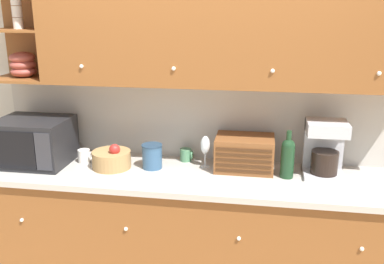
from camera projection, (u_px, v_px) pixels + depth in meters
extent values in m
plane|color=tan|center=(196.00, 262.00, 3.48)|extent=(24.00, 24.00, 0.00)
cube|color=beige|center=(198.00, 105.00, 3.13)|extent=(5.29, 0.06, 2.60)
cube|color=brown|center=(190.00, 234.00, 3.05)|extent=(2.89, 0.64, 0.87)
cube|color=#B7B2A8|center=(189.00, 176.00, 2.90)|extent=(2.91, 0.67, 0.04)
sphere|color=white|center=(22.00, 220.00, 2.85)|extent=(0.03, 0.03, 0.03)
sphere|color=white|center=(126.00, 229.00, 2.74)|extent=(0.03, 0.03, 0.03)
sphere|color=white|center=(239.00, 239.00, 2.63)|extent=(0.03, 0.03, 0.03)
sphere|color=white|center=(362.00, 249.00, 2.52)|extent=(0.03, 0.03, 0.03)
cube|color=#B7B2A8|center=(197.00, 120.00, 3.13)|extent=(2.89, 0.01, 0.58)
cube|color=brown|center=(225.00, 30.00, 2.76)|extent=(2.47, 0.34, 0.73)
cube|color=brown|center=(31.00, 27.00, 3.13)|extent=(0.42, 0.02, 0.73)
cube|color=brown|center=(24.00, 78.00, 3.08)|extent=(0.42, 0.34, 0.02)
cube|color=brown|center=(19.00, 30.00, 2.99)|extent=(0.42, 0.34, 0.02)
sphere|color=white|center=(81.00, 66.00, 2.80)|extent=(0.03, 0.03, 0.03)
sphere|color=white|center=(174.00, 69.00, 2.71)|extent=(0.03, 0.03, 0.03)
sphere|color=white|center=(273.00, 71.00, 2.61)|extent=(0.03, 0.03, 0.03)
sphere|color=white|center=(379.00, 73.00, 2.51)|extent=(0.03, 0.03, 0.03)
ellipsoid|color=#9E473D|center=(24.00, 71.00, 3.07)|extent=(0.18, 0.18, 0.08)
ellipsoid|color=#9E473D|center=(23.00, 64.00, 3.05)|extent=(0.18, 0.18, 0.08)
ellipsoid|color=#9E473D|center=(22.00, 58.00, 3.04)|extent=(0.18, 0.18, 0.08)
cylinder|color=silver|center=(18.00, 23.00, 2.97)|extent=(0.07, 0.07, 0.08)
cylinder|color=silver|center=(17.00, 12.00, 2.95)|extent=(0.07, 0.07, 0.08)
cylinder|color=silver|center=(16.00, 0.00, 2.93)|extent=(0.07, 0.07, 0.08)
cube|color=black|center=(34.00, 141.00, 3.05)|extent=(0.50, 0.41, 0.32)
cube|color=black|center=(11.00, 150.00, 2.86)|extent=(0.35, 0.01, 0.26)
cube|color=#2D2D33|center=(43.00, 152.00, 2.83)|extent=(0.11, 0.01, 0.26)
cylinder|color=silver|center=(84.00, 156.00, 3.09)|extent=(0.09, 0.09, 0.10)
torus|color=silver|center=(91.00, 156.00, 3.08)|extent=(0.01, 0.07, 0.07)
cylinder|color=#A87F4C|center=(112.00, 159.00, 2.99)|extent=(0.27, 0.27, 0.12)
sphere|color=red|center=(115.00, 149.00, 2.94)|extent=(0.08, 0.08, 0.08)
cylinder|color=#33567A|center=(152.00, 157.00, 2.97)|extent=(0.14, 0.14, 0.16)
cylinder|color=navy|center=(152.00, 145.00, 2.95)|extent=(0.14, 0.14, 0.01)
cylinder|color=#4C845B|center=(186.00, 155.00, 3.12)|extent=(0.08, 0.08, 0.09)
torus|color=#4C845B|center=(192.00, 155.00, 3.11)|extent=(0.01, 0.06, 0.06)
cylinder|color=silver|center=(205.00, 166.00, 3.02)|extent=(0.06, 0.06, 0.01)
cylinder|color=silver|center=(205.00, 160.00, 3.00)|extent=(0.01, 0.01, 0.09)
ellipsoid|color=silver|center=(205.00, 145.00, 2.97)|extent=(0.07, 0.07, 0.13)
cube|color=brown|center=(245.00, 153.00, 2.95)|extent=(0.40, 0.29, 0.23)
cube|color=#432713|center=(243.00, 171.00, 2.83)|extent=(0.37, 0.01, 0.02)
cube|color=#432713|center=(243.00, 166.00, 2.82)|extent=(0.37, 0.01, 0.02)
cube|color=#432713|center=(243.00, 160.00, 2.81)|extent=(0.37, 0.01, 0.02)
cube|color=#432713|center=(244.00, 155.00, 2.80)|extent=(0.37, 0.01, 0.02)
cube|color=#432713|center=(244.00, 150.00, 2.79)|extent=(0.37, 0.01, 0.02)
cylinder|color=#19381E|center=(287.00, 162.00, 2.81)|extent=(0.09, 0.09, 0.22)
sphere|color=#19381E|center=(288.00, 146.00, 2.78)|extent=(0.09, 0.09, 0.09)
cylinder|color=#19381E|center=(289.00, 136.00, 2.76)|extent=(0.03, 0.03, 0.07)
cube|color=#B7B7BC|center=(323.00, 174.00, 2.85)|extent=(0.26, 0.23, 0.03)
cylinder|color=black|center=(324.00, 162.00, 2.80)|extent=(0.18, 0.18, 0.15)
cube|color=#B7B7BC|center=(323.00, 145.00, 2.88)|extent=(0.26, 0.05, 0.38)
cube|color=#B7B7BC|center=(327.00, 128.00, 2.76)|extent=(0.26, 0.23, 0.08)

